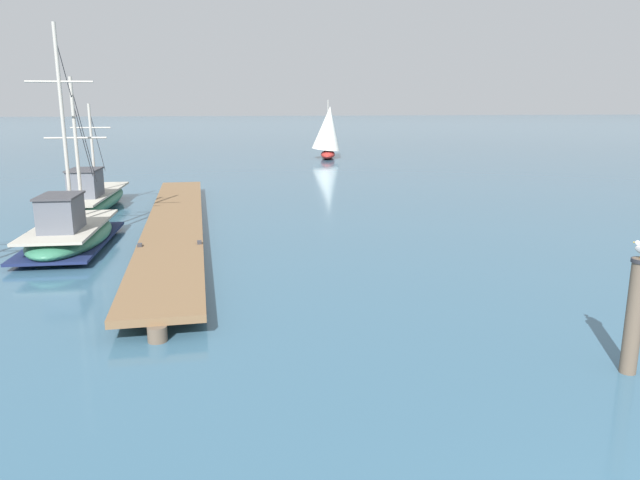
% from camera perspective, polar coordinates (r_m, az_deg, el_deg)
% --- Properties ---
extents(floating_dock, '(2.39, 19.72, 0.53)m').
position_cam_1_polar(floating_dock, '(20.67, -13.75, 1.75)').
color(floating_dock, brown).
rests_on(floating_dock, ground).
extents(fishing_boat_0, '(2.13, 7.42, 4.24)m').
position_cam_1_polar(fishing_boat_0, '(25.85, -20.96, 3.82)').
color(fishing_boat_0, '#337556').
rests_on(fishing_boat_0, ground).
extents(fishing_boat_1, '(2.29, 6.59, 6.51)m').
position_cam_1_polar(fishing_boat_1, '(19.29, -22.88, 0.76)').
color(fishing_boat_1, '#337556').
rests_on(fishing_boat_1, ground).
extents(mooring_piling, '(0.30, 0.30, 1.91)m').
position_cam_1_polar(mooring_piling, '(10.73, 27.95, -6.35)').
color(mooring_piling, brown).
rests_on(mooring_piling, ground).
extents(distant_sailboat, '(2.89, 4.46, 4.50)m').
position_cam_1_polar(distant_sailboat, '(47.04, 0.76, 10.31)').
color(distant_sailboat, '#AD2823').
rests_on(distant_sailboat, ground).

